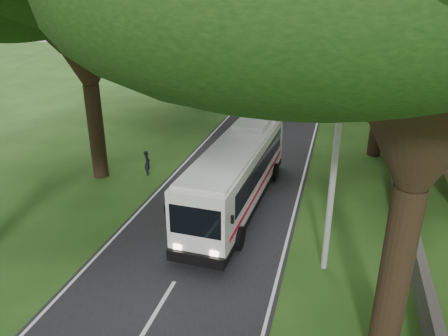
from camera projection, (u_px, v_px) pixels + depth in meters
The scene contains 9 objects.
road at pixel (269, 125), 35.96m from camera, with size 8.00×120.00×0.04m, color black.
property_wall at pixel (386, 130), 32.67m from camera, with size 0.35×50.00×1.20m, color #383533.
pole_near at pixel (333, 173), 16.11m from camera, with size 1.60×0.24×8.00m.
pole_mid at pixel (343, 75), 33.92m from camera, with size 1.60×0.24×8.00m.
pole_far at pixel (346, 44), 51.73m from camera, with size 1.60×0.24×8.00m.
coach_bus at pixel (237, 172), 22.05m from camera, with size 3.14×11.77×3.44m.
distant_car_a at pixel (261, 87), 45.94m from camera, with size 1.70×4.22×1.44m, color #A2A2A6.
distant_car_b at pixel (281, 63), 60.20m from camera, with size 1.54×4.43×1.46m, color navy.
pedestrian at pixel (147, 163), 26.16m from camera, with size 0.55×0.36×1.52m, color black.
Camera 1 is at (5.47, -9.34, 10.56)m, focal length 35.00 mm.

